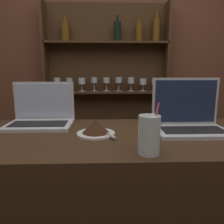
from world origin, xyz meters
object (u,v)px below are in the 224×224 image
at_px(cake_plate, 96,128).
at_px(laptop_near, 41,116).
at_px(laptop_far, 189,119).
at_px(water_glass, 149,135).

bearing_deg(cake_plate, laptop_near, 147.56).
xyz_separation_m(laptop_far, water_glass, (-0.25, -0.29, 0.01)).
height_order(laptop_near, laptop_far, laptop_far).
distance_m(cake_plate, water_glass, 0.31).
height_order(laptop_near, cake_plate, laptop_near).
height_order(laptop_near, water_glass, laptop_near).
relative_size(laptop_near, water_glass, 1.81).
bearing_deg(water_glass, laptop_far, 48.40).
bearing_deg(laptop_near, cake_plate, -32.44).
relative_size(laptop_near, cake_plate, 1.86).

